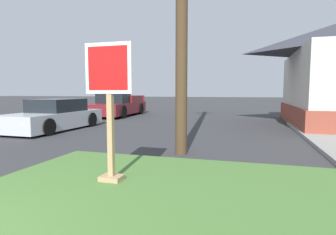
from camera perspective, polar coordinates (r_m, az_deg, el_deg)
grass_corner_patch at (r=3.53m, az=-5.96°, el=-20.04°), size 5.77×5.92×0.08m
stop_sign at (r=4.60m, az=-11.86°, el=0.98°), size 0.81×0.28×2.25m
parked_sedan_silver at (r=12.26m, az=-22.15°, el=0.21°), size 1.94×4.49×1.25m
pickup_truck_maroon at (r=18.04m, az=-10.25°, el=2.27°), size 2.32×5.36×1.48m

